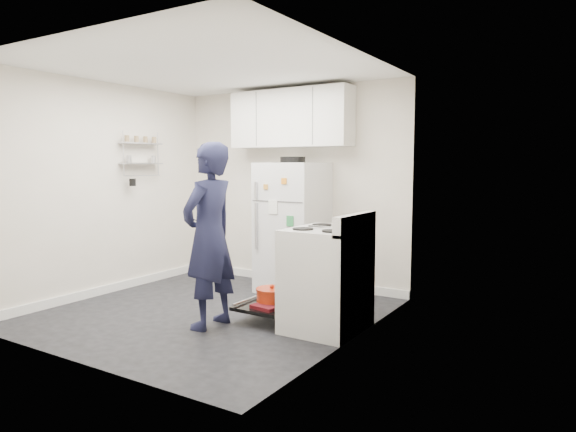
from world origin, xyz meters
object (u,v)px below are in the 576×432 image
Objects in this scene: person at (209,236)px; electric_range at (325,280)px; refrigerator at (293,227)px; open_oven_door at (272,300)px.

electric_range is at bearing 117.99° from person.
person is (0.06, -1.61, 0.09)m from refrigerator.
refrigerator is at bearing 132.96° from electric_range.
person is at bearing -128.30° from open_oven_door.
refrigerator is 1.61m from person.
electric_range is 0.68× the size of refrigerator.
refrigerator is 0.93× the size of person.
open_oven_door is 1.34m from refrigerator.
electric_range is at bearing 2.16° from open_oven_door.
open_oven_door is 0.43× the size of refrigerator.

